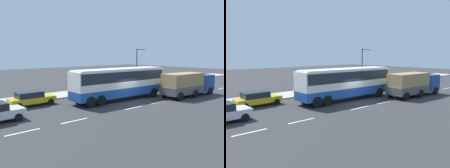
# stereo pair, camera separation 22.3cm
# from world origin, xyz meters

# --- Properties ---
(ground_plane) EXTENTS (120.00, 120.00, 0.00)m
(ground_plane) POSITION_xyz_m (0.00, 0.00, 0.00)
(ground_plane) COLOR #333335
(sidewalk_curb) EXTENTS (80.00, 4.00, 0.15)m
(sidewalk_curb) POSITION_xyz_m (0.00, 8.26, 0.07)
(sidewalk_curb) COLOR #A8A399
(sidewalk_curb) RESTS_ON ground_plane
(lane_centreline) EXTENTS (37.98, 0.16, 0.01)m
(lane_centreline) POSITION_xyz_m (0.68, -2.29, 0.00)
(lane_centreline) COLOR white
(lane_centreline) RESTS_ON ground_plane
(coach_bus) EXTENTS (11.87, 3.10, 3.57)m
(coach_bus) POSITION_xyz_m (0.03, 1.43, 2.21)
(coach_bus) COLOR #1E4C9E
(coach_bus) RESTS_ON ground_plane
(cargo_truck) EXTENTS (8.01, 3.00, 2.88)m
(cargo_truck) POSITION_xyz_m (7.83, -2.35, 1.57)
(cargo_truck) COLOR navy
(cargo_truck) RESTS_ON ground_plane
(car_yellow_taxi) EXTENTS (4.55, 1.90, 1.46)m
(car_yellow_taxi) POSITION_xyz_m (-8.74, 5.06, 0.77)
(car_yellow_taxi) COLOR gold
(car_yellow_taxi) RESTS_ON ground_plane
(pedestrian_near_curb) EXTENTS (0.32, 0.32, 1.74)m
(pedestrian_near_curb) POSITION_xyz_m (-0.39, 7.50, 1.16)
(pedestrian_near_curb) COLOR #38334C
(pedestrian_near_curb) RESTS_ON sidewalk_curb
(pedestrian_at_crossing) EXTENTS (0.32, 0.32, 1.58)m
(pedestrian_at_crossing) POSITION_xyz_m (-2.53, 6.68, 1.05)
(pedestrian_at_crossing) COLOR brown
(pedestrian_at_crossing) RESTS_ON sidewalk_curb
(street_lamp) EXTENTS (1.99, 0.24, 5.81)m
(street_lamp) POSITION_xyz_m (8.77, 6.84, 3.58)
(street_lamp) COLOR #47474C
(street_lamp) RESTS_ON sidewalk_curb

